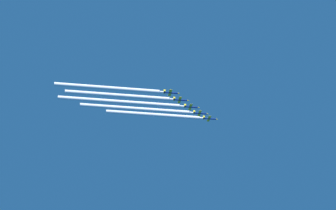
{
  "coord_description": "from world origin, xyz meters",
  "views": [
    {
      "loc": [
        384.76,
        -69.57,
        1.24
      ],
      "look_at": [
        -0.3,
        -17.24,
        243.6
      ],
      "focal_mm": 65.26,
      "sensor_mm": 36.0,
      "label": 1
    }
  ],
  "objects": [
    {
      "name": "smoke_trail_fourth_echelon",
      "position": [
        10.02,
        -54.25,
        242.25
      ],
      "size": [
        2.87,
        78.98,
        2.87
      ],
      "color": "white"
    },
    {
      "name": "smoke_trail_third_echelon",
      "position": [
        -0.52,
        -52.01,
        243.46
      ],
      "size": [
        2.87,
        94.09,
        2.87
      ],
      "color": "white"
    },
    {
      "name": "smoke_trail_second_echelon",
      "position": [
        -10.75,
        -39.45,
        244.71
      ],
      "size": [
        2.87,
        86.65,
        2.87
      ],
      "color": "white"
    },
    {
      "name": "jet_fourth_echelon",
      "position": [
        10.02,
        -9.08,
        242.28
      ],
      "size": [
        8.58,
        12.49,
        3.0
      ],
      "color": "navy"
    },
    {
      "name": "smoke_trail_lead",
      "position": [
        -21.0,
        -24.7,
        246.66
      ],
      "size": [
        2.87,
        76.2,
        2.87
      ],
      "color": "white"
    },
    {
      "name": "jet_fifth_echelon",
      "position": [
        20.76,
        -17.72,
        240.96
      ],
      "size": [
        8.58,
        12.49,
        3.0
      ],
      "color": "navy"
    },
    {
      "name": "jet_lead",
      "position": [
        -21.0,
        19.07,
        246.69
      ],
      "size": [
        8.58,
        12.49,
        3.0
      ],
      "color": "navy"
    },
    {
      "name": "smoke_trail_fifth_echelon",
      "position": [
        20.76,
        -62.17,
        240.93
      ],
      "size": [
        2.87,
        77.55,
        2.87
      ],
      "color": "white"
    },
    {
      "name": "jet_third_echelon",
      "position": [
        -0.52,
        0.7,
        243.49
      ],
      "size": [
        8.58,
        12.49,
        3.0
      ],
      "color": "navy"
    },
    {
      "name": "jet_second_echelon",
      "position": [
        -10.75,
        9.55,
        244.74
      ],
      "size": [
        8.58,
        12.49,
        3.0
      ],
      "color": "navy"
    }
  ]
}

